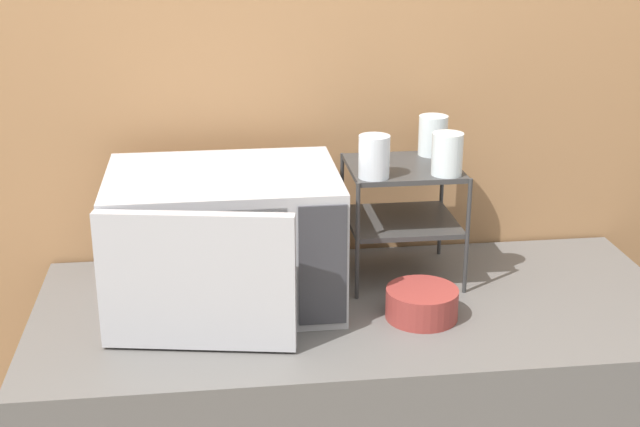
{
  "coord_description": "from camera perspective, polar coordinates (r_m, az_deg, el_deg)",
  "views": [
    {
      "loc": [
        -0.32,
        -1.5,
        1.82
      ],
      "look_at": [
        -0.09,
        0.37,
        1.14
      ],
      "focal_mm": 50.0,
      "sensor_mm": 36.0,
      "label": 1
    }
  ],
  "objects": [
    {
      "name": "glass_front_left",
      "position": [
        2.03,
        3.48,
        3.65
      ],
      "size": [
        0.07,
        0.07,
        0.1
      ],
      "color": "silver",
      "rests_on": "dish_rack"
    },
    {
      "name": "microwave",
      "position": [
        2.04,
        -6.22,
        -1.69
      ],
      "size": [
        0.52,
        0.48,
        0.31
      ],
      "color": "#ADADB2",
      "rests_on": "counter"
    },
    {
      "name": "wall_back",
      "position": [
        2.3,
        1.08,
        6.7
      ],
      "size": [
        8.0,
        0.06,
        2.6
      ],
      "color": "#9E7047",
      "rests_on": "ground_plane"
    },
    {
      "name": "dish_rack",
      "position": [
        2.16,
        5.29,
        1.08
      ],
      "size": [
        0.27,
        0.25,
        0.28
      ],
      "color": "#333333",
      "rests_on": "counter"
    },
    {
      "name": "bowl",
      "position": [
        2.01,
        6.53,
        -5.76
      ],
      "size": [
        0.16,
        0.16,
        0.07
      ],
      "color": "maroon",
      "rests_on": "counter"
    },
    {
      "name": "glass_back_right",
      "position": [
        2.22,
        7.24,
        4.98
      ],
      "size": [
        0.07,
        0.07,
        0.1
      ],
      "color": "silver",
      "rests_on": "dish_rack"
    },
    {
      "name": "glass_front_right",
      "position": [
        2.07,
        8.15,
        3.79
      ],
      "size": [
        0.07,
        0.07,
        0.1
      ],
      "color": "silver",
      "rests_on": "dish_rack"
    }
  ]
}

